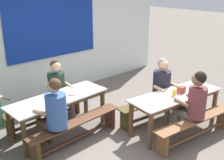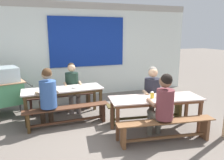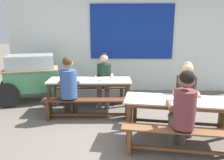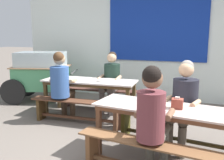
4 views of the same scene
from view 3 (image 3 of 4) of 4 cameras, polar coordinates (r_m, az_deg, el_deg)
The scene contains 16 objects.
ground_plane at distance 4.21m, azimuth 5.64°, elevation -13.18°, with size 40.00×40.00×0.00m, color #6C6259.
backdrop_wall at distance 6.65m, azimuth 4.49°, elevation 10.38°, with size 7.07×0.23×2.91m.
dining_table_far at distance 5.05m, azimuth -5.66°, elevation -0.74°, with size 1.86×0.72×0.72m.
dining_table_near at distance 3.86m, azimuth 17.36°, elevation -5.85°, with size 1.93×0.87×0.72m.
bench_far_back at distance 5.63m, azimuth -5.11°, elevation -2.92°, with size 1.71×0.36×0.43m.
bench_far_front at distance 4.68m, azimuth -6.12°, elevation -6.47°, with size 1.85×0.34×0.43m.
bench_near_back at distance 4.45m, azimuth 16.20°, elevation -8.06°, with size 1.85×0.52×0.43m.
bench_near_front at distance 3.54m, azimuth 18.01°, elevation -14.12°, with size 1.87×0.49×0.43m.
food_cart at distance 6.03m, azimuth -19.86°, elevation 1.42°, with size 1.83×1.25×1.19m.
person_center_facing at distance 5.44m, azimuth -2.05°, elevation 0.96°, with size 0.45×0.59×1.25m.
person_left_back_turned at distance 4.66m, azimuth -10.86°, elevation -1.00°, with size 0.48×0.60×1.31m.
person_near_front at distance 3.42m, azimuth 17.56°, elevation -6.69°, with size 0.44×0.59×1.31m.
person_right_near_table at distance 4.27m, azimuth 18.17°, elevation -3.00°, with size 0.52×0.58×1.27m.
tissue_box at distance 3.83m, azimuth 19.36°, elevation -3.96°, with size 0.14×0.12×0.15m.
condiment_jar at distance 3.78m, azimuth 16.17°, elevation -3.95°, with size 0.07×0.07×0.13m.
soup_bowl at distance 4.93m, azimuth -2.69°, elevation 0.07°, with size 0.15×0.15×0.04m, color silver.
Camera 3 is at (-0.26, -3.75, 1.89)m, focal length 36.15 mm.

